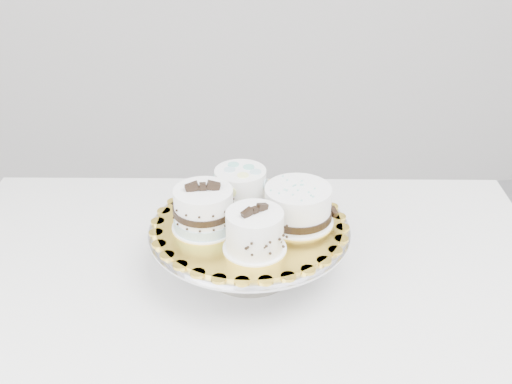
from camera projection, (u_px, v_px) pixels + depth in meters
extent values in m
cube|color=silver|center=(245.00, 287.00, 1.20)|extent=(1.30, 0.98, 0.04)
cube|color=silver|center=(45.00, 319.00, 1.69)|extent=(0.06, 0.06, 0.71)
cube|color=silver|center=(455.00, 322.00, 1.67)|extent=(0.06, 0.06, 0.71)
cylinder|color=gray|center=(250.00, 268.00, 1.21)|extent=(0.17, 0.17, 0.01)
cylinder|color=gray|center=(250.00, 251.00, 1.19)|extent=(0.11, 0.11, 0.09)
cylinder|color=silver|center=(249.00, 228.00, 1.17)|extent=(0.36, 0.36, 0.01)
cylinder|color=silver|center=(249.00, 230.00, 1.17)|extent=(0.37, 0.37, 0.00)
cylinder|color=yellow|center=(249.00, 225.00, 1.16)|extent=(0.37, 0.37, 0.00)
cylinder|color=white|center=(255.00, 248.00, 1.09)|extent=(0.11, 0.11, 0.00)
cylinder|color=white|center=(255.00, 230.00, 1.07)|extent=(0.13, 0.13, 0.07)
cylinder|color=white|center=(205.00, 226.00, 1.15)|extent=(0.12, 0.12, 0.00)
cylinder|color=white|center=(204.00, 208.00, 1.13)|extent=(0.11, 0.11, 0.07)
cylinder|color=#A3C5CE|center=(204.00, 221.00, 1.14)|extent=(0.11, 0.11, 0.02)
cylinder|color=black|center=(204.00, 209.00, 1.13)|extent=(0.11, 0.11, 0.01)
cylinder|color=white|center=(241.00, 203.00, 1.22)|extent=(0.11, 0.11, 0.00)
cylinder|color=white|center=(240.00, 186.00, 1.21)|extent=(0.11, 0.11, 0.07)
cylinder|color=white|center=(297.00, 220.00, 1.17)|extent=(0.13, 0.13, 0.00)
cylinder|color=white|center=(298.00, 204.00, 1.15)|extent=(0.14, 0.14, 0.07)
cylinder|color=black|center=(297.00, 213.00, 1.16)|extent=(0.12, 0.12, 0.01)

